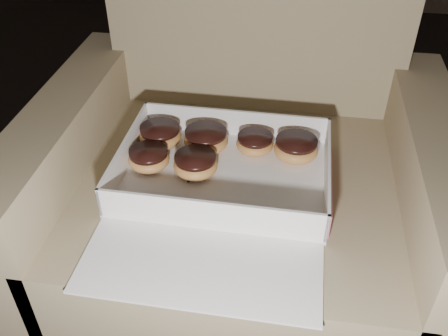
% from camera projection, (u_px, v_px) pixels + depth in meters
% --- Properties ---
extents(floor, '(4.50, 4.50, 0.00)m').
position_uv_depth(floor, '(155.00, 295.00, 1.33)').
color(floor, black).
rests_on(floor, ground).
extents(armchair, '(0.90, 0.76, 0.94)m').
position_uv_depth(armchair, '(242.00, 199.00, 1.20)').
color(armchair, '#826F53').
rests_on(armchair, floor).
extents(bakery_box, '(0.44, 0.51, 0.07)m').
position_uv_depth(bakery_box, '(222.00, 187.00, 1.02)').
color(bakery_box, white).
rests_on(bakery_box, armchair).
extents(donut_a, '(0.10, 0.10, 0.05)m').
position_uv_depth(donut_a, '(206.00, 139.00, 1.12)').
color(donut_a, '#C78145').
rests_on(donut_a, bakery_box).
extents(donut_b, '(0.09, 0.09, 0.05)m').
position_uv_depth(donut_b, '(196.00, 164.00, 1.05)').
color(donut_b, '#C78145').
rests_on(donut_b, bakery_box).
extents(donut_c, '(0.10, 0.10, 0.05)m').
position_uv_depth(donut_c, '(160.00, 135.00, 1.13)').
color(donut_c, '#C78145').
rests_on(donut_c, bakery_box).
extents(donut_d, '(0.10, 0.10, 0.05)m').
position_uv_depth(donut_d, '(296.00, 148.00, 1.09)').
color(donut_d, '#C78145').
rests_on(donut_d, bakery_box).
extents(donut_e, '(0.08, 0.08, 0.04)m').
position_uv_depth(donut_e, '(255.00, 143.00, 1.11)').
color(donut_e, '#C78145').
rests_on(donut_e, bakery_box).
extents(donut_f, '(0.09, 0.09, 0.04)m').
position_uv_depth(donut_f, '(149.00, 158.00, 1.07)').
color(donut_f, '#C78145').
rests_on(donut_f, bakery_box).
extents(crumb_a, '(0.01, 0.01, 0.00)m').
position_uv_depth(crumb_a, '(188.00, 181.00, 1.04)').
color(crumb_a, black).
rests_on(crumb_a, bakery_box).
extents(crumb_b, '(0.01, 0.01, 0.00)m').
position_uv_depth(crumb_b, '(311.00, 222.00, 0.94)').
color(crumb_b, black).
rests_on(crumb_b, bakery_box).
extents(crumb_c, '(0.01, 0.01, 0.00)m').
position_uv_depth(crumb_c, '(197.00, 220.00, 0.95)').
color(crumb_c, black).
rests_on(crumb_c, bakery_box).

